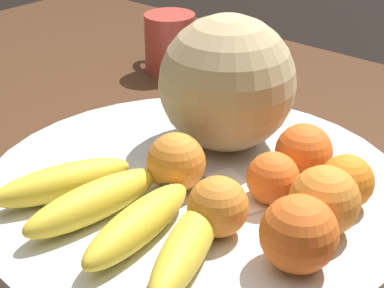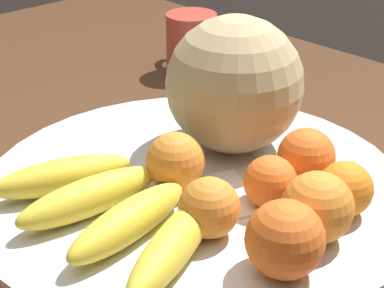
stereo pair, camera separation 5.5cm
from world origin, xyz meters
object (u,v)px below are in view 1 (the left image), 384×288
at_px(orange_back_left, 304,152).
at_px(produce_tag, 237,191).
at_px(fruit_bowl, 192,189).
at_px(orange_back_right, 273,178).
at_px(orange_top_small, 176,162).
at_px(ceramic_mug, 169,42).
at_px(orange_front_left, 324,201).
at_px(orange_front_right, 218,207).
at_px(orange_mid_center, 346,182).
at_px(banana_bunch, 121,212).
at_px(melon, 230,84).
at_px(orange_side_extra, 299,234).
at_px(kitchen_table, 175,246).

distance_m(orange_back_left, produce_tag, 0.09).
relative_size(fruit_bowl, orange_back_right, 8.49).
bearing_deg(orange_top_small, ceramic_mug, 133.85).
height_order(orange_front_left, orange_back_left, orange_front_left).
bearing_deg(orange_front_right, orange_back_left, 88.15).
xyz_separation_m(fruit_bowl, produce_tag, (0.05, 0.02, 0.01)).
relative_size(orange_back_left, ceramic_mug, 0.56).
bearing_deg(orange_top_small, orange_front_right, -22.40).
distance_m(orange_front_left, orange_front_right, 0.10).
height_order(fruit_bowl, orange_front_right, orange_front_right).
bearing_deg(orange_mid_center, orange_back_right, -144.96).
bearing_deg(produce_tag, orange_mid_center, 51.02).
distance_m(banana_bunch, orange_back_right, 0.16).
distance_m(orange_front_left, orange_back_left, 0.10).
bearing_deg(melon, orange_front_right, -55.24).
distance_m(orange_front_left, orange_side_extra, 0.06).
relative_size(orange_front_left, orange_back_left, 1.09).
bearing_deg(banana_bunch, ceramic_mug, -144.25).
relative_size(orange_front_right, orange_back_right, 1.07).
bearing_deg(orange_front_left, melon, 155.42).
bearing_deg(produce_tag, orange_back_right, 37.61).
xyz_separation_m(orange_front_right, orange_back_right, (0.01, 0.08, -0.00)).
xyz_separation_m(orange_back_left, ceramic_mug, (-0.36, 0.17, 0.00)).
xyz_separation_m(kitchen_table, orange_front_left, (0.19, 0.01, 0.14)).
bearing_deg(produce_tag, orange_top_small, -124.07).
bearing_deg(orange_side_extra, orange_front_left, 100.04).
distance_m(fruit_bowl, orange_back_left, 0.13).
bearing_deg(orange_side_extra, banana_bunch, -158.45).
xyz_separation_m(melon, banana_bunch, (0.03, -0.21, -0.06)).
xyz_separation_m(banana_bunch, orange_front_right, (0.07, 0.06, 0.01)).
bearing_deg(orange_back_right, melon, 148.19).
bearing_deg(orange_back_right, orange_front_right, -95.51).
bearing_deg(orange_mid_center, ceramic_mug, 155.55).
bearing_deg(ceramic_mug, produce_tag, -37.09).
height_order(banana_bunch, orange_top_small, orange_top_small).
distance_m(orange_back_left, orange_back_right, 0.06).
distance_m(orange_front_right, orange_side_extra, 0.09).
bearing_deg(melon, banana_bunch, -81.71).
bearing_deg(produce_tag, orange_front_right, -43.63).
relative_size(kitchen_table, melon, 9.29).
distance_m(banana_bunch, ceramic_mug, 0.47).
bearing_deg(melon, orange_mid_center, -8.73).
xyz_separation_m(orange_front_right, orange_mid_center, (0.07, 0.12, -0.00)).
bearing_deg(orange_back_left, produce_tag, -115.53).
height_order(kitchen_table, banana_bunch, banana_bunch).
distance_m(orange_front_right, ceramic_mug, 0.48).
distance_m(melon, orange_side_extra, 0.25).
height_order(orange_mid_center, orange_side_extra, orange_side_extra).
distance_m(orange_mid_center, orange_side_extra, 0.12).
xyz_separation_m(fruit_bowl, ceramic_mug, (-0.28, 0.27, 0.04)).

